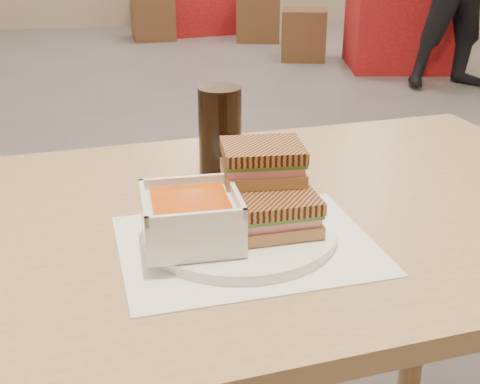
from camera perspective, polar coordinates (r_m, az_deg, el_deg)
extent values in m
cube|color=tan|center=(0.92, -0.19, -2.65)|extent=(1.28, 0.85, 0.03)
cylinder|color=tan|center=(1.55, 16.37, -7.71)|extent=(0.06, 0.06, 0.72)
cube|color=white|center=(0.82, 0.63, -4.84)|extent=(0.35, 0.28, 0.00)
cylinder|color=white|center=(0.84, -0.05, -3.56)|extent=(0.26, 0.26, 0.01)
cube|color=white|center=(0.79, -4.49, -2.75)|extent=(0.12, 0.12, 0.05)
cube|color=#DB500B|center=(0.78, -4.56, -0.89)|extent=(0.10, 0.10, 0.01)
cube|color=white|center=(0.78, -0.40, -0.28)|extent=(0.01, 0.12, 0.01)
cube|color=white|center=(0.77, -8.80, -0.95)|extent=(0.01, 0.12, 0.01)
cube|color=white|center=(0.83, -5.07, 0.97)|extent=(0.12, 0.01, 0.01)
cube|color=white|center=(0.72, -4.00, -2.43)|extent=(0.12, 0.01, 0.01)
cube|color=tan|center=(0.82, 3.11, -2.85)|extent=(0.12, 0.10, 0.02)
cube|color=pink|center=(0.82, 3.13, -1.98)|extent=(0.11, 0.09, 0.01)
cube|color=#386B23|center=(0.81, 3.15, -1.46)|extent=(0.11, 0.10, 0.01)
cube|color=brown|center=(0.81, 3.16, -0.76)|extent=(0.12, 0.10, 0.02)
cube|color=tan|center=(0.85, 2.06, 1.79)|extent=(0.11, 0.09, 0.02)
cube|color=pink|center=(0.85, 2.07, 2.64)|extent=(0.10, 0.09, 0.01)
cube|color=#386B23|center=(0.84, 2.08, 3.15)|extent=(0.11, 0.09, 0.01)
cube|color=brown|center=(0.84, 2.09, 3.84)|extent=(0.11, 0.09, 0.02)
cylinder|color=black|center=(1.01, -1.83, 5.41)|extent=(0.07, 0.07, 0.15)
cube|color=#B32129|center=(5.59, 14.17, 14.54)|extent=(0.91, 0.91, 0.69)
cube|color=brown|center=(5.78, 5.86, 14.11)|extent=(0.48, 0.48, 0.44)
cube|color=brown|center=(5.79, 16.20, 13.48)|extent=(0.41, 0.41, 0.46)
cube|color=brown|center=(6.86, -7.98, 15.66)|extent=(0.46, 0.46, 0.48)
cube|color=brown|center=(6.72, 1.73, 15.76)|extent=(0.53, 0.53, 0.49)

